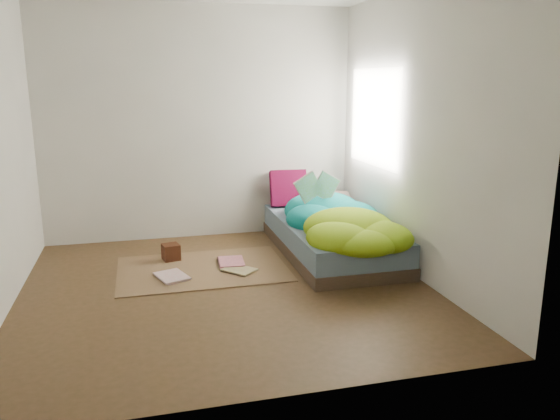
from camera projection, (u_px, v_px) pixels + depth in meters
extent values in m
cube|color=#413119|center=(227.00, 289.00, 4.78)|extent=(3.50, 3.50, 0.00)
cube|color=silver|center=(200.00, 124.00, 6.13)|extent=(3.50, 0.04, 2.60)
cube|color=silver|center=(275.00, 175.00, 2.83)|extent=(3.50, 0.04, 2.60)
cube|color=silver|center=(416.00, 135.00, 4.91)|extent=(0.04, 3.50, 2.60)
cube|color=white|center=(374.00, 117.00, 5.73)|extent=(0.01, 1.00, 1.20)
cube|color=#392D1F|center=(331.00, 248.00, 5.75)|extent=(1.00, 2.00, 0.12)
cube|color=#486073|center=(331.00, 232.00, 5.71)|extent=(0.98, 1.96, 0.22)
cube|color=brown|center=(203.00, 269.00, 5.26)|extent=(1.60, 1.10, 0.01)
cube|color=beige|center=(328.00, 201.00, 6.41)|extent=(0.58, 0.42, 0.12)
cube|color=#53051E|center=(288.00, 188.00, 6.38)|extent=(0.43, 0.16, 0.42)
cube|color=#381B0C|center=(171.00, 252.00, 5.50)|extent=(0.19, 0.19, 0.16)
imported|color=beige|center=(159.00, 279.00, 4.94)|extent=(0.34, 0.40, 0.03)
imported|color=#D97D83|center=(219.00, 263.00, 5.37)|extent=(0.27, 0.35, 0.03)
imported|color=tan|center=(233.00, 273.00, 5.09)|extent=(0.36, 0.36, 0.02)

